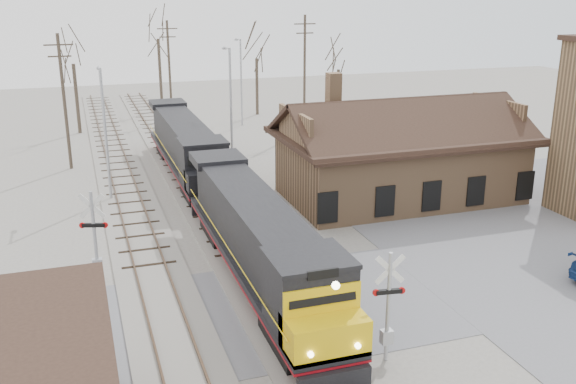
# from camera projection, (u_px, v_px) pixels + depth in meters

# --- Properties ---
(ground) EXTENTS (140.00, 140.00, 0.00)m
(ground) POSITION_uv_depth(u_px,v_px,m) (276.00, 309.00, 26.79)
(ground) COLOR gray
(ground) RESTS_ON ground
(road) EXTENTS (60.00, 9.00, 0.03)m
(road) POSITION_uv_depth(u_px,v_px,m) (276.00, 309.00, 26.78)
(road) COLOR slate
(road) RESTS_ON ground
(parking_lot) EXTENTS (22.00, 26.00, 0.03)m
(parking_lot) POSITION_uv_depth(u_px,v_px,m) (561.00, 228.00, 35.84)
(parking_lot) COLOR slate
(parking_lot) RESTS_ON ground
(track_main) EXTENTS (3.40, 90.00, 0.24)m
(track_main) POSITION_uv_depth(u_px,v_px,m) (204.00, 201.00, 40.32)
(track_main) COLOR gray
(track_main) RESTS_ON ground
(track_siding) EXTENTS (3.40, 90.00, 0.24)m
(track_siding) POSITION_uv_depth(u_px,v_px,m) (131.00, 208.00, 38.96)
(track_siding) COLOR gray
(track_siding) RESTS_ON ground
(depot) EXTENTS (15.20, 9.31, 7.90)m
(depot) POSITION_uv_depth(u_px,v_px,m) (399.00, 161.00, 40.53)
(depot) COLOR #8D6949
(depot) RESTS_ON ground
(locomotive_lead) EXTENTS (2.75, 18.40, 4.08)m
(locomotive_lead) POSITION_uv_depth(u_px,v_px,m) (260.00, 243.00, 28.17)
(locomotive_lead) COLOR black
(locomotive_lead) RESTS_ON ground
(locomotive_trailing) EXTENTS (2.75, 18.40, 3.86)m
(locomotive_trailing) POSITION_uv_depth(u_px,v_px,m) (186.00, 147.00, 45.05)
(locomotive_trailing) COLOR black
(locomotive_trailing) RESTS_ON ground
(crossbuck_near) EXTENTS (1.19, 0.31, 4.19)m
(crossbuck_near) POSITION_uv_depth(u_px,v_px,m) (388.00, 311.00, 22.56)
(crossbuck_near) COLOR #A5A8AD
(crossbuck_near) RESTS_ON ground
(crossbuck_far) EXTENTS (1.24, 0.44, 4.44)m
(crossbuck_far) POSITION_uv_depth(u_px,v_px,m) (95.00, 243.00, 28.39)
(crossbuck_far) COLOR #A5A8AD
(crossbuck_far) RESTS_ON ground
(streetlight_a) EXTENTS (0.25, 2.04, 8.27)m
(streetlight_a) POSITION_uv_depth(u_px,v_px,m) (105.00, 127.00, 39.46)
(streetlight_a) COLOR #A5A8AD
(streetlight_a) RESTS_ON ground
(streetlight_b) EXTENTS (0.25, 2.04, 8.80)m
(streetlight_b) POSITION_uv_depth(u_px,v_px,m) (230.00, 102.00, 46.76)
(streetlight_b) COLOR #A5A8AD
(streetlight_b) RESTS_ON ground
(streetlight_c) EXTENTS (0.25, 2.04, 8.26)m
(streetlight_c) POSITION_uv_depth(u_px,v_px,m) (241.00, 77.00, 61.66)
(streetlight_c) COLOR #A5A8AD
(streetlight_c) RESTS_ON ground
(utility_pole_a) EXTENTS (2.00, 0.24, 9.82)m
(utility_pole_a) POSITION_uv_depth(u_px,v_px,m) (64.00, 100.00, 46.26)
(utility_pole_a) COLOR #382D23
(utility_pole_a) RESTS_ON ground
(utility_pole_b) EXTENTS (2.00, 0.24, 9.84)m
(utility_pole_b) POSITION_uv_depth(u_px,v_px,m) (169.00, 69.00, 64.24)
(utility_pole_b) COLOR #382D23
(utility_pole_b) RESTS_ON ground
(utility_pole_c) EXTENTS (2.00, 0.24, 10.60)m
(utility_pole_c) POSITION_uv_depth(u_px,v_px,m) (305.00, 72.00, 58.33)
(utility_pole_c) COLOR #382D23
(utility_pole_c) RESTS_ON ground
(tree_b) EXTENTS (4.23, 4.23, 10.36)m
(tree_b) POSITION_uv_depth(u_px,v_px,m) (72.00, 52.00, 57.32)
(tree_b) COLOR #382D23
(tree_b) RESTS_ON ground
(tree_c) EXTENTS (5.12, 5.12, 12.55)m
(tree_c) POSITION_uv_depth(u_px,v_px,m) (157.00, 27.00, 68.01)
(tree_c) COLOR #382D23
(tree_c) RESTS_ON ground
(tree_d) EXTENTS (3.91, 3.91, 9.58)m
(tree_d) POSITION_uv_depth(u_px,v_px,m) (256.00, 49.00, 66.31)
(tree_d) COLOR #382D23
(tree_d) RESTS_ON ground
(tree_e) EXTENTS (3.54, 3.54, 8.68)m
(tree_e) POSITION_uv_depth(u_px,v_px,m) (339.00, 61.00, 61.83)
(tree_e) COLOR #382D23
(tree_e) RESTS_ON ground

